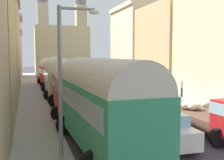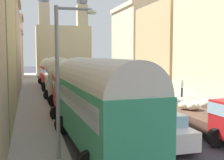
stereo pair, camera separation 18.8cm
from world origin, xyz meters
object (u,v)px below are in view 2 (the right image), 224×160
(car_4, at_px, (77,82))
(pedestrian_2, at_px, (182,88))
(parked_bus_0, at_px, (98,99))
(pedestrian_0, at_px, (151,82))
(car_0, at_px, (107,84))
(streetlamp_near, at_px, (63,70))
(car_1, at_px, (92,79))
(car_5, at_px, (63,75))
(parked_bus_3, at_px, (51,71))
(parked_bus_1, at_px, (70,84))
(car_3, at_px, (164,130))
(cargo_truck_0, at_px, (218,116))
(car_2, at_px, (79,73))
(parked_bus_2, at_px, (58,74))

(car_4, bearing_deg, pedestrian_2, -53.64)
(parked_bus_0, xyz_separation_m, pedestrian_0, (11.38, 19.50, -1.26))
(car_0, height_order, streetlamp_near, streetlamp_near)
(car_1, relative_size, car_4, 0.89)
(car_5, xyz_separation_m, pedestrian_0, (8.61, -17.94, 0.27))
(car_0, xyz_separation_m, car_4, (-3.09, 3.28, -0.01))
(pedestrian_0, bearing_deg, parked_bus_3, 146.60)
(parked_bus_1, xyz_separation_m, car_0, (6.15, 12.04, -1.36))
(car_3, xyz_separation_m, pedestrian_0, (8.31, 20.05, 0.25))
(pedestrian_0, bearing_deg, parked_bus_1, -137.30)
(parked_bus_1, bearing_deg, parked_bus_0, -90.00)
(parked_bus_1, xyz_separation_m, pedestrian_2, (11.63, 3.69, -1.06))
(cargo_truck_0, height_order, car_5, cargo_truck_0)
(car_4, bearing_deg, pedestrian_0, -30.13)
(pedestrian_0, bearing_deg, car_4, 149.87)
(parked_bus_3, relative_size, car_4, 2.25)
(car_2, xyz_separation_m, car_3, (-3.20, -42.03, 0.02))
(parked_bus_0, relative_size, car_2, 2.21)
(parked_bus_2, distance_m, cargo_truck_0, 19.10)
(pedestrian_2, bearing_deg, parked_bus_1, -162.41)
(parked_bus_3, bearing_deg, parked_bus_2, -90.00)
(parked_bus_2, bearing_deg, car_2, 75.07)
(parked_bus_1, height_order, parked_bus_3, parked_bus_1)
(car_2, distance_m, pedestrian_2, 29.29)
(car_2, bearing_deg, car_1, -89.71)
(car_2, bearing_deg, car_3, -94.35)
(parked_bus_3, xyz_separation_m, car_5, (2.76, 10.44, -1.33))
(car_1, distance_m, car_4, 6.41)
(parked_bus_0, relative_size, car_4, 2.20)
(cargo_truck_0, distance_m, car_1, 29.79)
(parked_bus_2, bearing_deg, car_1, 61.92)
(car_5, bearing_deg, pedestrian_2, -70.30)
(car_0, xyz_separation_m, car_5, (-3.38, 16.40, 0.01))
(parked_bus_2, bearing_deg, parked_bus_0, -90.00)
(streetlamp_near, bearing_deg, parked_bus_0, 32.74)
(cargo_truck_0, height_order, car_3, cargo_truck_0)
(streetlamp_near, bearing_deg, car_4, 79.45)
(car_4, distance_m, streetlamp_near, 26.00)
(parked_bus_2, height_order, parked_bus_3, parked_bus_2)
(car_3, relative_size, streetlamp_near, 0.61)
(car_3, height_order, streetlamp_near, streetlamp_near)
(car_5, bearing_deg, car_0, -78.34)
(parked_bus_2, bearing_deg, car_4, 64.16)
(parked_bus_3, xyz_separation_m, car_0, (6.15, -5.96, -1.35))
(cargo_truck_0, bearing_deg, parked_bus_2, 109.74)
(parked_bus_3, height_order, pedestrian_2, parked_bus_3)
(parked_bus_1, xyz_separation_m, car_5, (2.76, 28.44, -1.35))
(parked_bus_1, relative_size, car_4, 2.08)
(parked_bus_1, bearing_deg, parked_bus_2, 90.00)
(car_2, relative_size, pedestrian_0, 2.39)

